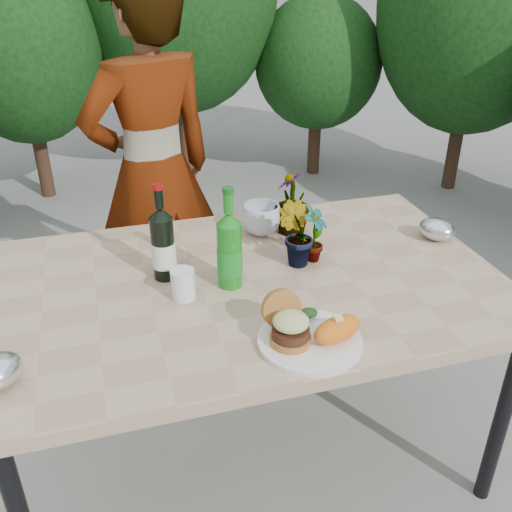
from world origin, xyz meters
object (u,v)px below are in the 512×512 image
object	(u,v)px
patio_table	(249,295)
person	(153,174)
wine_bottle	(163,245)
dinner_plate	(310,341)

from	to	relation	value
patio_table	person	size ratio (longest dim) A/B	0.98
wine_bottle	person	world-z (taller)	person
patio_table	wine_bottle	distance (m)	0.32
dinner_plate	wine_bottle	world-z (taller)	wine_bottle
wine_bottle	person	distance (m)	0.75
person	wine_bottle	bearing A→B (deg)	65.65
patio_table	wine_bottle	size ratio (longest dim) A/B	5.06
person	dinner_plate	bearing A→B (deg)	82.44
wine_bottle	person	bearing A→B (deg)	66.56
patio_table	dinner_plate	bearing A→B (deg)	-79.09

